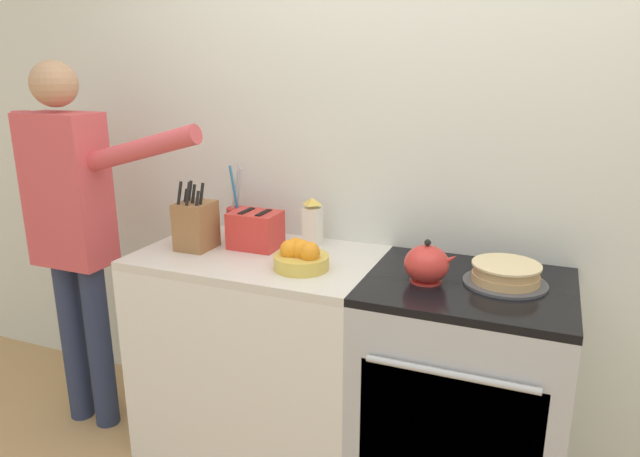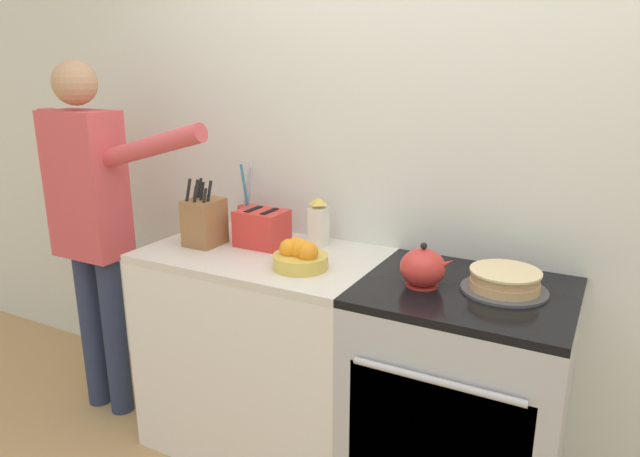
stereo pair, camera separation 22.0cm
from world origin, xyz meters
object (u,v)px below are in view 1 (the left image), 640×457
(fruit_bowl, at_px, (301,257))
(milk_carton, at_px, (312,223))
(knife_block, at_px, (196,225))
(person_baker, at_px, (72,219))
(stove_range, at_px, (460,394))
(utensil_crock, at_px, (237,219))
(layer_cake, at_px, (506,275))
(toaster, at_px, (255,230))
(tea_kettle, at_px, (427,264))

(fruit_bowl, relative_size, milk_carton, 1.01)
(knife_block, xyz_separation_m, person_baker, (-0.57, -0.12, -0.00))
(knife_block, bearing_deg, milk_carton, 26.53)
(stove_range, bearing_deg, utensil_crock, 168.69)
(stove_range, distance_m, layer_cake, 0.51)
(layer_cake, relative_size, toaster, 1.34)
(person_baker, bearing_deg, layer_cake, -8.26)
(stove_range, xyz_separation_m, utensil_crock, (-1.08, 0.22, 0.53))
(knife_block, bearing_deg, fruit_bowl, -7.24)
(person_baker, bearing_deg, fruit_bowl, -11.12)
(milk_carton, bearing_deg, fruit_bowl, -75.98)
(layer_cake, bearing_deg, milk_carton, 168.98)
(tea_kettle, relative_size, toaster, 0.89)
(layer_cake, relative_size, knife_block, 1.00)
(knife_block, relative_size, person_baker, 0.17)
(fruit_bowl, bearing_deg, utensil_crock, 146.07)
(fruit_bowl, distance_m, person_baker, 1.08)
(layer_cake, height_order, fruit_bowl, fruit_bowl)
(tea_kettle, bearing_deg, milk_carton, 156.15)
(layer_cake, distance_m, utensil_crock, 1.22)
(layer_cake, distance_m, fruit_bowl, 0.76)
(knife_block, bearing_deg, utensil_crock, 77.03)
(knife_block, distance_m, milk_carton, 0.50)
(utensil_crock, distance_m, person_baker, 0.72)
(layer_cake, relative_size, milk_carton, 1.39)
(tea_kettle, relative_size, utensil_crock, 0.60)
(tea_kettle, relative_size, person_baker, 0.12)
(tea_kettle, height_order, knife_block, knife_block)
(person_baker, bearing_deg, milk_carton, 4.69)
(tea_kettle, height_order, milk_carton, milk_carton)
(layer_cake, bearing_deg, knife_block, -177.16)
(stove_range, bearing_deg, toaster, 175.06)
(layer_cake, bearing_deg, fruit_bowl, -170.25)
(utensil_crock, height_order, toaster, utensil_crock)
(toaster, bearing_deg, stove_range, -4.94)
(milk_carton, bearing_deg, toaster, -151.73)
(stove_range, xyz_separation_m, tea_kettle, (-0.15, -0.05, 0.53))
(stove_range, distance_m, milk_carton, 0.91)
(toaster, bearing_deg, person_baker, -164.27)
(knife_block, distance_m, toaster, 0.25)
(stove_range, distance_m, knife_block, 1.27)
(stove_range, height_order, person_baker, person_baker)
(tea_kettle, bearing_deg, knife_block, 178.76)
(utensil_crock, bearing_deg, knife_block, -102.97)
(toaster, xyz_separation_m, person_baker, (-0.79, -0.22, 0.02))
(utensil_crock, height_order, fruit_bowl, utensil_crock)
(tea_kettle, bearing_deg, stove_range, 18.34)
(knife_block, distance_m, fruit_bowl, 0.52)
(stove_range, relative_size, milk_carton, 4.29)
(knife_block, height_order, milk_carton, knife_block)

